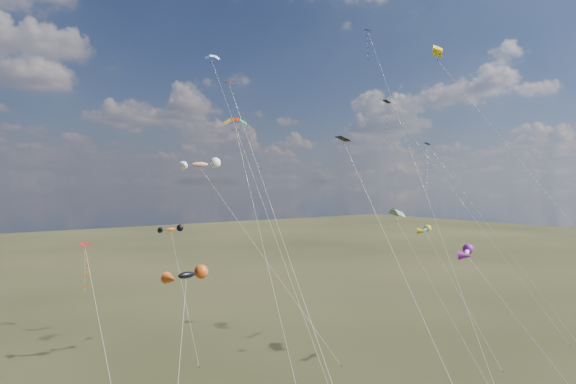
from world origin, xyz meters
TOP-DOWN VIEW (x-y plane):
  - diamond_black_high at (24.51, 25.26)m, footprint 10.08×22.12m
  - diamond_navy_tall at (15.22, 20.15)m, footprint 10.13×26.25m
  - diamond_black_mid at (-7.33, -2.49)m, footprint 4.38×19.25m
  - diamond_red_low at (-19.66, 19.42)m, footprint 1.11×11.23m
  - diamond_navy_right at (18.70, 14.18)m, footprint 7.24×17.40m
  - diamond_orange_center at (-7.56, 10.70)m, footprint 4.27×24.76m
  - parafoil_yellow at (8.51, 5.82)m, footprint 2.80×28.63m
  - parafoil_blue_white at (0.86, 35.79)m, footprint 2.18×25.86m
  - parafoil_striped at (16.46, 17.86)m, footprint 3.77×15.69m
  - parafoil_tricolor at (-5.96, 18.36)m, footprint 5.15×18.39m
  - novelty_black_orange at (-15.87, 8.31)m, footprint 5.61×6.76m
  - novelty_orange_black at (-6.26, 33.28)m, footprint 2.62×8.66m
  - novelty_white_purple at (1.76, -2.03)m, footprint 5.15×12.73m
  - novelty_redwhite_stripe at (-4.34, 29.33)m, footprint 12.75×14.08m
  - novelty_blue_yellow at (15.98, 13.26)m, footprint 4.03×8.94m

SIDE VIEW (x-z plane):
  - diamond_red_low at x=-19.66m, z-range 4.82..19.78m
  - novelty_black_orange at x=-15.87m, z-range 6.46..20.57m
  - novelty_orange_black at x=-6.26m, z-range 6.87..21.72m
  - novelty_blue_yellow at x=15.98m, z-range 6.98..22.03m
  - novelty_white_purple at x=1.76m, z-range 7.13..22.44m
  - parafoil_striped at x=16.46m, z-range 7.87..25.19m
  - diamond_black_mid at x=-7.33m, z-range 4.96..28.28m
  - diamond_orange_center at x=-7.56m, z-range 4.29..34.21m
  - diamond_navy_right at x=18.70m, z-range 8.02..32.75m
  - novelty_redwhite_stripe at x=-4.34m, z-range 10.61..33.43m
  - parafoil_tricolor at x=-5.96m, z-range 12.59..39.23m
  - diamond_black_high at x=24.51m, z-range 11.20..43.00m
  - parafoil_yellow at x=8.51m, z-range 15.80..49.03m
  - diamond_navy_tall at x=15.22m, z-range 13.98..53.68m
  - parafoil_blue_white at x=0.86m, z-range 17.60..54.77m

